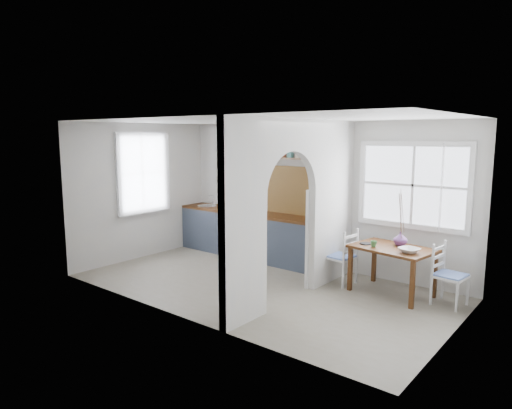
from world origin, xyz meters
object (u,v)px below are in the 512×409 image
Objects in this scene: dining_table at (392,271)px; vase at (400,239)px; chair_right at (450,275)px; kettle at (328,216)px; chair_left at (340,256)px.

vase is at bearing 83.66° from dining_table.
chair_right is (0.82, 0.07, 0.08)m from dining_table.
vase reaches higher than chair_right.
kettle is at bearing 174.78° from vase.
kettle reaches higher than dining_table.
vase is (0.05, 0.17, 0.47)m from dining_table.
chair_left is (-0.84, -0.03, 0.09)m from dining_table.
dining_table is 0.83m from chair_right.
kettle is at bearing 176.01° from dining_table.
chair_left is 0.99m from vase.
dining_table is at bearing 98.30° from chair_left.
chair_left is 1.03× the size of chair_right.
chair_right is 2.19m from kettle.
chair_right reaches higher than dining_table.
vase is at bearing 90.00° from chair_right.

